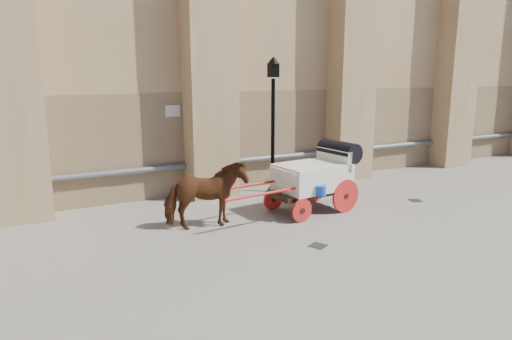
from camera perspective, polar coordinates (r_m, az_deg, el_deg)
ground at (r=10.95m, az=6.63°, el=-6.94°), size 90.00×90.00×0.00m
horse at (r=10.58m, az=-6.31°, el=-3.17°), size 1.95×1.07×1.57m
carriage at (r=11.99m, az=7.57°, el=-0.56°), size 4.13×1.57×1.77m
street_lamp at (r=13.58m, az=2.13°, el=6.13°), size 0.38×0.38×4.02m
drain_grate_near at (r=9.76m, az=7.74°, el=-9.35°), size 0.42×0.42×0.01m
drain_grate_far at (r=13.71m, az=19.30°, el=-3.61°), size 0.42×0.42×0.01m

